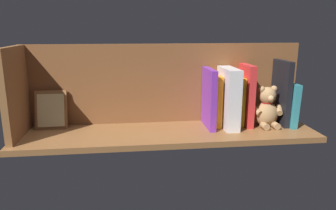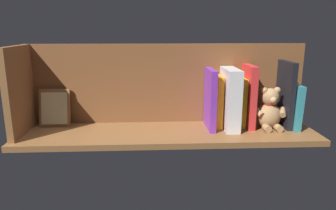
# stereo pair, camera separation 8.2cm
# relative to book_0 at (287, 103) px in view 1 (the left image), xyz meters

# --- Properties ---
(ground_plane) EXTENTS (1.15, 0.29, 0.02)m
(ground_plane) POSITION_rel_book_0_xyz_m (0.50, 0.03, -0.10)
(ground_plane) COLOR brown
(shelf_back_panel) EXTENTS (1.15, 0.02, 0.33)m
(shelf_back_panel) POSITION_rel_book_0_xyz_m (0.50, -0.09, 0.08)
(shelf_back_panel) COLOR brown
(shelf_back_panel) RESTS_ON ground_plane
(shelf_side_divider) EXTENTS (0.02, 0.23, 0.33)m
(shelf_side_divider) POSITION_rel_book_0_xyz_m (1.06, 0.03, 0.08)
(shelf_side_divider) COLOR brown
(shelf_side_divider) RESTS_ON ground_plane
(book_0) EXTENTS (0.03, 0.16, 0.18)m
(book_0) POSITION_rel_book_0_xyz_m (0.00, 0.00, 0.00)
(book_0) COLOR teal
(book_0) RESTS_ON ground_plane
(book_1) EXTENTS (0.02, 0.15, 0.27)m
(book_1) POSITION_rel_book_0_xyz_m (0.03, -0.01, 0.04)
(book_1) COLOR black
(book_1) RESTS_ON ground_plane
(teddy_bear) EXTENTS (0.14, 0.11, 0.17)m
(teddy_bear) POSITION_rel_book_0_xyz_m (0.10, 0.02, -0.02)
(teddy_bear) COLOR tan
(teddy_bear) RESTS_ON ground_plane
(book_2) EXTENTS (0.03, 0.14, 0.25)m
(book_2) POSITION_rel_book_0_xyz_m (0.18, -0.01, 0.04)
(book_2) COLOR red
(book_2) RESTS_ON ground_plane
(book_3) EXTENTS (0.03, 0.12, 0.20)m
(book_3) POSITION_rel_book_0_xyz_m (0.21, -0.02, 0.01)
(book_3) COLOR yellow
(book_3) RESTS_ON ground_plane
(dictionary_thick_white) EXTENTS (0.05, 0.17, 0.24)m
(dictionary_thick_white) POSITION_rel_book_0_xyz_m (0.26, 0.01, 0.03)
(dictionary_thick_white) COLOR white
(dictionary_thick_white) RESTS_ON ground_plane
(book_4) EXTENTS (0.03, 0.12, 0.21)m
(book_4) POSITION_rel_book_0_xyz_m (0.30, -0.02, 0.02)
(book_4) COLOR orange
(book_4) RESTS_ON ground_plane
(book_5) EXTENTS (0.02, 0.16, 0.24)m
(book_5) POSITION_rel_book_0_xyz_m (0.33, -0.00, 0.03)
(book_5) COLOR purple
(book_5) RESTS_ON ground_plane
(picture_frame_leaning) EXTENTS (0.12, 0.05, 0.15)m
(picture_frame_leaning) POSITION_rel_book_0_xyz_m (0.96, -0.05, -0.01)
(picture_frame_leaning) COLOR brown
(picture_frame_leaning) RESTS_ON ground_plane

